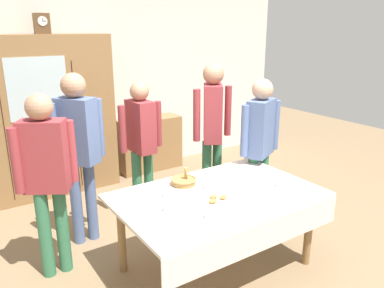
{
  "coord_description": "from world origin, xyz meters",
  "views": [
    {
      "loc": [
        -1.87,
        -2.61,
        2.12
      ],
      "look_at": [
        0.0,
        0.2,
        1.08
      ],
      "focal_mm": 35.71,
      "sensor_mm": 36.0,
      "label": 1
    }
  ],
  "objects": [
    {
      "name": "person_behind_table_right",
      "position": [
        0.89,
        0.23,
        0.98
      ],
      "size": [
        0.52,
        0.34,
        1.62
      ],
      "color": "#33704C",
      "rests_on": "ground"
    },
    {
      "name": "mantel_clock",
      "position": [
        -0.72,
        2.35,
        2.16
      ],
      "size": [
        0.18,
        0.11,
        0.24
      ],
      "color": "brown",
      "rests_on": "wall_cabinet"
    },
    {
      "name": "person_by_cabinet",
      "position": [
        -1.23,
        0.53,
        0.99
      ],
      "size": [
        0.52,
        0.36,
        1.63
      ],
      "color": "#33704C",
      "rests_on": "ground"
    },
    {
      "name": "tea_cup_back_edge",
      "position": [
        -0.01,
        -0.07,
        0.76
      ],
      "size": [
        0.13,
        0.13,
        0.06
      ],
      "color": "white",
      "rests_on": "dining_table"
    },
    {
      "name": "pastry_plate",
      "position": [
        -0.1,
        -0.33,
        0.75
      ],
      "size": [
        0.28,
        0.28,
        0.05
      ],
      "color": "white",
      "rests_on": "dining_table"
    },
    {
      "name": "bread_basket",
      "position": [
        -0.14,
        0.13,
        0.77
      ],
      "size": [
        0.24,
        0.24,
        0.16
      ],
      "color": "#9E7542",
      "rests_on": "dining_table"
    },
    {
      "name": "tea_cup_far_right",
      "position": [
        0.55,
        -0.41,
        0.76
      ],
      "size": [
        0.13,
        0.13,
        0.06
      ],
      "color": "white",
      "rests_on": "dining_table"
    },
    {
      "name": "person_behind_table_left",
      "position": [
        0.67,
        0.79,
        1.07
      ],
      "size": [
        0.52,
        0.41,
        1.74
      ],
      "color": "#33704C",
      "rests_on": "ground"
    },
    {
      "name": "wall_cabinet",
      "position": [
        -0.9,
        2.35,
        1.02
      ],
      "size": [
        1.9,
        0.46,
        2.04
      ],
      "color": "olive",
      "rests_on": "ground"
    },
    {
      "name": "person_near_right_end",
      "position": [
        -0.07,
        1.13,
        0.94
      ],
      "size": [
        0.52,
        0.37,
        1.56
      ],
      "color": "#33704C",
      "rests_on": "ground"
    },
    {
      "name": "bookshelf_low",
      "position": [
        0.68,
        2.41,
        0.4
      ],
      "size": [
        0.96,
        0.35,
        0.81
      ],
      "color": "olive",
      "rests_on": "ground"
    },
    {
      "name": "tea_cup_mid_left",
      "position": [
        -0.33,
        -0.53,
        0.76
      ],
      "size": [
        0.13,
        0.13,
        0.06
      ],
      "color": "white",
      "rests_on": "dining_table"
    },
    {
      "name": "spoon_back_edge",
      "position": [
        0.66,
        -0.19,
        0.74
      ],
      "size": [
        0.12,
        0.02,
        0.01
      ],
      "color": "silver",
      "rests_on": "dining_table"
    },
    {
      "name": "tea_cup_center",
      "position": [
        -0.53,
        -0.26,
        0.76
      ],
      "size": [
        0.13,
        0.13,
        0.06
      ],
      "color": "silver",
      "rests_on": "dining_table"
    },
    {
      "name": "tea_cup_front_edge",
      "position": [
        0.27,
        -0.13,
        0.76
      ],
      "size": [
        0.13,
        0.13,
        0.06
      ],
      "color": "white",
      "rests_on": "dining_table"
    },
    {
      "name": "person_beside_shelf",
      "position": [
        -0.84,
        0.92,
        1.06
      ],
      "size": [
        0.52,
        0.41,
        1.72
      ],
      "color": "slate",
      "rests_on": "ground"
    },
    {
      "name": "back_wall",
      "position": [
        0.0,
        2.65,
        1.35
      ],
      "size": [
        6.4,
        0.1,
        2.7
      ],
      "primitive_type": "cube",
      "color": "silver",
      "rests_on": "ground"
    },
    {
      "name": "spoon_front_edge",
      "position": [
        0.45,
        -0.59,
        0.74
      ],
      "size": [
        0.12,
        0.02,
        0.01
      ],
      "color": "silver",
      "rests_on": "dining_table"
    },
    {
      "name": "book_stack",
      "position": [
        0.68,
        2.41,
        0.84
      ],
      "size": [
        0.17,
        0.2,
        0.06
      ],
      "color": "#2D5184",
      "rests_on": "bookshelf_low"
    },
    {
      "name": "dining_table",
      "position": [
        0.0,
        -0.24,
        0.65
      ],
      "size": [
        1.75,
        1.13,
        0.73
      ],
      "color": "olive",
      "rests_on": "ground"
    },
    {
      "name": "ground_plane",
      "position": [
        0.0,
        0.0,
        0.0
      ],
      "size": [
        12.0,
        12.0,
        0.0
      ],
      "primitive_type": "plane",
      "color": "#846B4C",
      "rests_on": "ground"
    },
    {
      "name": "tea_cup_near_left",
      "position": [
        -0.4,
        -0.03,
        0.76
      ],
      "size": [
        0.13,
        0.13,
        0.06
      ],
      "color": "white",
      "rests_on": "dining_table"
    }
  ]
}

